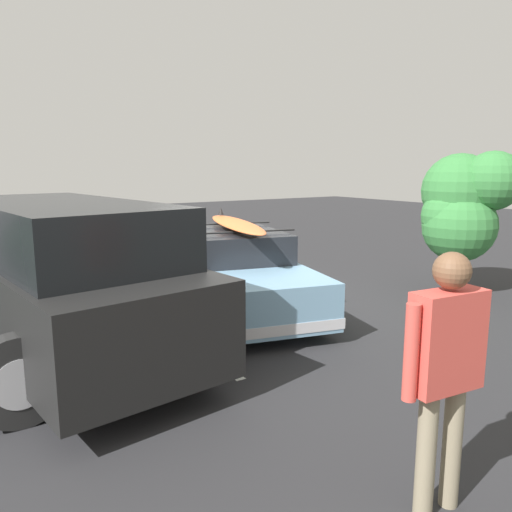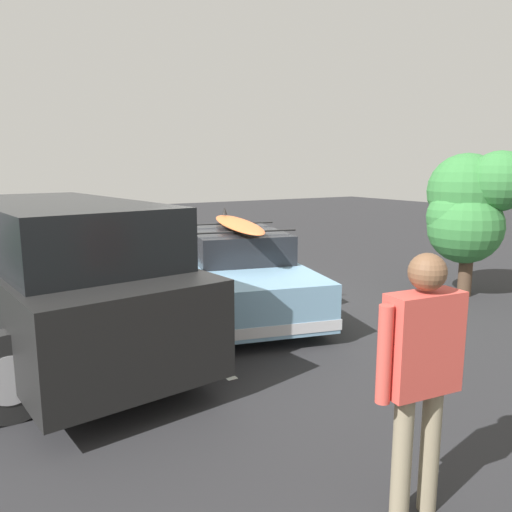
% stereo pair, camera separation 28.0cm
% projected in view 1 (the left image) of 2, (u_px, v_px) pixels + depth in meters
% --- Properties ---
extents(ground_plane, '(44.00, 44.00, 0.02)m').
position_uv_depth(ground_plane, '(246.00, 304.00, 8.45)').
color(ground_plane, '#28282B').
rests_on(ground_plane, ground).
extents(parking_stripe, '(0.12, 4.92, 0.00)m').
position_uv_depth(parking_stripe, '(155.00, 322.00, 7.44)').
color(parking_stripe, silver).
rests_on(parking_stripe, ground).
extents(sedan_car, '(2.88, 4.56, 1.55)m').
position_uv_depth(sedan_car, '(235.00, 270.00, 8.13)').
color(sedan_car, '#729EBC').
rests_on(sedan_car, ground).
extents(suv_car, '(3.01, 5.14, 1.89)m').
position_uv_depth(suv_car, '(61.00, 277.00, 6.00)').
color(suv_car, black).
rests_on(suv_car, ground).
extents(person_bystander, '(0.69, 0.26, 1.77)m').
position_uv_depth(person_bystander, '(446.00, 361.00, 3.19)').
color(person_bystander, gray).
rests_on(person_bystander, ground).
extents(bush_near_left, '(1.43, 1.71, 2.55)m').
position_uv_depth(bush_near_left, '(463.00, 205.00, 8.86)').
color(bush_near_left, '#4C3828').
rests_on(bush_near_left, ground).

